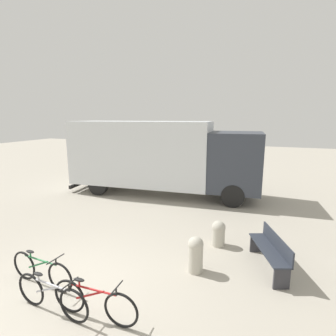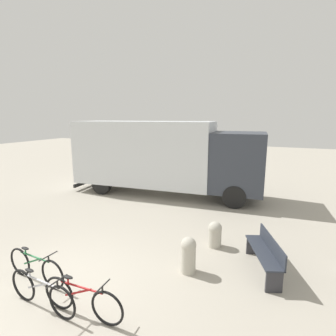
{
  "view_description": "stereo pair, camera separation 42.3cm",
  "coord_description": "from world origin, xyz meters",
  "px_view_note": "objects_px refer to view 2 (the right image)",
  "views": [
    {
      "loc": [
        3.66,
        -3.79,
        3.53
      ],
      "look_at": [
        0.47,
        4.7,
        1.75
      ],
      "focal_mm": 28.0,
      "sensor_mm": 36.0,
      "label": 1
    },
    {
      "loc": [
        4.06,
        -3.63,
        3.53
      ],
      "look_at": [
        0.47,
        4.7,
        1.75
      ],
      "focal_mm": 28.0,
      "sensor_mm": 36.0,
      "label": 2
    }
  ],
  "objects_px": {
    "park_bench": "(266,252)",
    "bollard_far_bench": "(215,233)",
    "bicycle_near": "(35,267)",
    "delivery_truck": "(163,155)",
    "bicycle_far": "(82,299)",
    "bicycle_middle": "(41,292)",
    "bollard_near_bench": "(188,253)"
  },
  "relations": [
    {
      "from": "bicycle_near",
      "to": "bicycle_middle",
      "type": "relative_size",
      "value": 1.0
    },
    {
      "from": "bicycle_far",
      "to": "bollard_far_bench",
      "type": "distance_m",
      "value": 3.83
    },
    {
      "from": "delivery_truck",
      "to": "bicycle_far",
      "type": "bearing_deg",
      "value": -80.67
    },
    {
      "from": "delivery_truck",
      "to": "bicycle_near",
      "type": "bearing_deg",
      "value": -92.58
    },
    {
      "from": "park_bench",
      "to": "bicycle_near",
      "type": "distance_m",
      "value": 5.13
    },
    {
      "from": "bollard_near_bench",
      "to": "bicycle_near",
      "type": "bearing_deg",
      "value": -150.46
    },
    {
      "from": "park_bench",
      "to": "bollard_far_bench",
      "type": "xyz_separation_m",
      "value": [
        -1.35,
        0.7,
        -0.1
      ]
    },
    {
      "from": "park_bench",
      "to": "bicycle_near",
      "type": "xyz_separation_m",
      "value": [
        -4.53,
        -2.39,
        -0.13
      ]
    },
    {
      "from": "bicycle_near",
      "to": "bicycle_middle",
      "type": "distance_m",
      "value": 0.98
    },
    {
      "from": "delivery_truck",
      "to": "bicycle_near",
      "type": "relative_size",
      "value": 5.1
    },
    {
      "from": "bollard_far_bench",
      "to": "bollard_near_bench",
      "type": "bearing_deg",
      "value": -100.83
    },
    {
      "from": "delivery_truck",
      "to": "bicycle_middle",
      "type": "height_order",
      "value": "delivery_truck"
    },
    {
      "from": "delivery_truck",
      "to": "park_bench",
      "type": "relative_size",
      "value": 5.22
    },
    {
      "from": "delivery_truck",
      "to": "park_bench",
      "type": "bearing_deg",
      "value": -49.54
    },
    {
      "from": "park_bench",
      "to": "bicycle_middle",
      "type": "height_order",
      "value": "park_bench"
    },
    {
      "from": "bollard_far_bench",
      "to": "delivery_truck",
      "type": "bearing_deg",
      "value": 130.0
    },
    {
      "from": "bollard_near_bench",
      "to": "bollard_far_bench",
      "type": "relative_size",
      "value": 1.19
    },
    {
      "from": "bollard_near_bench",
      "to": "delivery_truck",
      "type": "bearing_deg",
      "value": 119.7
    },
    {
      "from": "bicycle_near",
      "to": "bollard_far_bench",
      "type": "distance_m",
      "value": 4.44
    },
    {
      "from": "bicycle_middle",
      "to": "bollard_near_bench",
      "type": "height_order",
      "value": "bollard_near_bench"
    },
    {
      "from": "bollard_near_bench",
      "to": "bollard_far_bench",
      "type": "xyz_separation_m",
      "value": [
        0.28,
        1.44,
        -0.08
      ]
    },
    {
      "from": "bicycle_middle",
      "to": "park_bench",
      "type": "bearing_deg",
      "value": 42.39
    },
    {
      "from": "bicycle_near",
      "to": "bicycle_middle",
      "type": "bearing_deg",
      "value": -30.39
    },
    {
      "from": "delivery_truck",
      "to": "park_bench",
      "type": "height_order",
      "value": "delivery_truck"
    },
    {
      "from": "bicycle_far",
      "to": "bollard_far_bench",
      "type": "bearing_deg",
      "value": 64.73
    },
    {
      "from": "park_bench",
      "to": "bicycle_middle",
      "type": "xyz_separation_m",
      "value": [
        -3.72,
        -2.95,
        -0.13
      ]
    },
    {
      "from": "park_bench",
      "to": "bicycle_middle",
      "type": "relative_size",
      "value": 0.98
    },
    {
      "from": "delivery_truck",
      "to": "bicycle_far",
      "type": "relative_size",
      "value": 5.1
    },
    {
      "from": "park_bench",
      "to": "bollard_near_bench",
      "type": "distance_m",
      "value": 1.79
    },
    {
      "from": "delivery_truck",
      "to": "bicycle_middle",
      "type": "distance_m",
      "value": 7.94
    },
    {
      "from": "bollard_near_bench",
      "to": "bicycle_middle",
      "type": "bearing_deg",
      "value": -133.58
    },
    {
      "from": "park_bench",
      "to": "bicycle_middle",
      "type": "bearing_deg",
      "value": 107.55
    }
  ]
}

